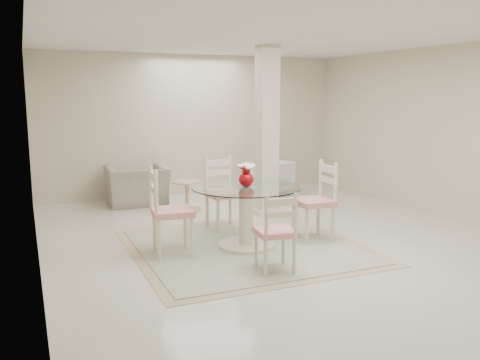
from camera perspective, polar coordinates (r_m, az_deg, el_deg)
name	(u,v)px	position (r m, az deg, el deg)	size (l,w,h in m)	color
ground	(275,238)	(7.00, 3.95, -6.57)	(7.00, 7.00, 0.00)	silver
room_shell	(277,101)	(6.73, 4.13, 8.79)	(6.02, 7.02, 2.71)	beige
column	(267,132)	(8.13, 3.03, 5.38)	(0.30, 0.30, 2.70)	beige
area_rug	(246,247)	(6.60, 0.69, -7.50)	(2.87, 2.87, 0.02)	tan
dining_table	(246,217)	(6.49, 0.69, -4.14)	(1.38, 1.38, 0.80)	#F9F4CD
red_vase	(247,175)	(6.38, 0.74, 0.60)	(0.22, 0.21, 0.29)	#A8050B
dining_chair_east	(319,195)	(6.85, 8.81, -1.68)	(0.49, 0.49, 1.18)	beige
dining_chair_north	(222,187)	(7.40, -2.04, -0.80)	(0.50, 0.50, 1.16)	beige
dining_chair_west	(166,205)	(6.18, -8.33, -2.79)	(0.52, 0.52, 1.20)	#EEE8C3
dining_chair_south	(277,227)	(5.54, 4.19, -5.24)	(0.45, 0.45, 1.01)	beige
recliner_taupe	(137,185)	(9.22, -11.45, -0.60)	(1.06, 0.92, 0.69)	#A09584
armchair_white	(269,177)	(10.01, 3.31, 0.31)	(0.71, 0.73, 0.67)	white
side_table	(187,197)	(8.62, -5.97, -1.91)	(0.48, 0.48, 0.50)	#D3AD82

